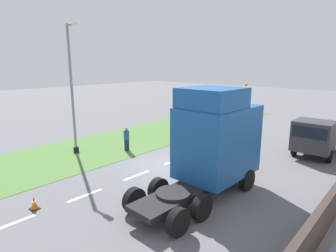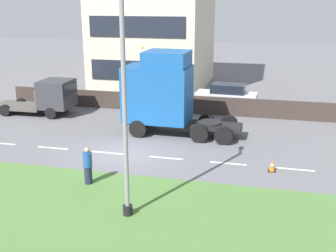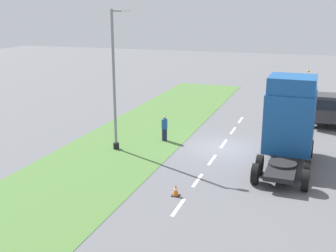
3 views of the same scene
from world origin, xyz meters
TOP-DOWN VIEW (x-y plane):
  - ground_plane at (0.00, 0.00)m, footprint 120.00×120.00m
  - grass_verge at (-6.00, 0.00)m, footprint 7.00×44.00m
  - lane_markings at (0.00, -0.70)m, footprint 0.16×17.80m
  - boundary_wall at (9.00, 0.00)m, footprint 0.25×24.00m
  - lorry_cab at (4.10, -1.05)m, footprint 2.85×7.06m
  - flatbed_truck at (6.28, 7.56)m, footprint 2.39×5.90m
  - lamp_post at (-6.06, -2.35)m, footprint 1.30×0.36m
  - pedestrian at (-3.85, 0.25)m, footprint 0.39×0.39m
  - traffic_cone_lead at (-0.48, -7.61)m, footprint 0.36×0.36m

SIDE VIEW (x-z plane):
  - ground_plane at x=0.00m, z-range 0.00..0.00m
  - lane_markings at x=0.00m, z-range 0.00..0.00m
  - grass_verge at x=-6.00m, z-range 0.00..0.01m
  - traffic_cone_lead at x=-0.48m, z-range -0.01..0.57m
  - boundary_wall at x=9.00m, z-range 0.00..1.27m
  - pedestrian at x=-3.85m, z-range -0.02..1.67m
  - flatbed_truck at x=6.28m, z-range 0.08..2.56m
  - lorry_cab at x=4.10m, z-range -0.06..5.03m
  - lamp_post at x=-6.06m, z-range -0.34..8.10m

